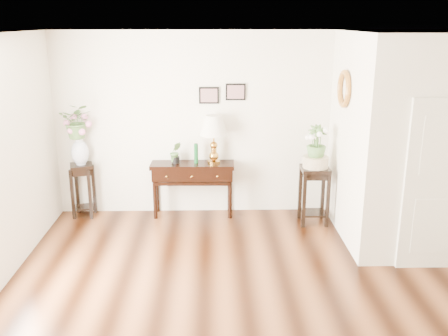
{
  "coord_description": "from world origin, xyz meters",
  "views": [
    {
      "loc": [
        -0.59,
        -4.74,
        2.94
      ],
      "look_at": [
        -0.46,
        1.3,
        1.14
      ],
      "focal_mm": 40.0,
      "sensor_mm": 36.0,
      "label": 1
    }
  ],
  "objects_px": {
    "console_table": "(193,189)",
    "table_lamp": "(214,140)",
    "plant_stand_a": "(83,190)",
    "plant_stand_b": "(314,195)"
  },
  "relations": [
    {
      "from": "console_table",
      "to": "table_lamp",
      "type": "height_order",
      "value": "table_lamp"
    },
    {
      "from": "table_lamp",
      "to": "plant_stand_a",
      "type": "distance_m",
      "value": 2.16
    },
    {
      "from": "console_table",
      "to": "plant_stand_a",
      "type": "xyz_separation_m",
      "value": [
        -1.69,
        -0.0,
        -0.0
      ]
    },
    {
      "from": "plant_stand_b",
      "to": "plant_stand_a",
      "type": "bearing_deg",
      "value": 174.26
    },
    {
      "from": "plant_stand_a",
      "to": "table_lamp",
      "type": "bearing_deg",
      "value": 0.06
    },
    {
      "from": "table_lamp",
      "to": "plant_stand_b",
      "type": "height_order",
      "value": "table_lamp"
    },
    {
      "from": "console_table",
      "to": "table_lamp",
      "type": "bearing_deg",
      "value": 1.19
    },
    {
      "from": "console_table",
      "to": "plant_stand_a",
      "type": "distance_m",
      "value": 1.69
    },
    {
      "from": "console_table",
      "to": "plant_stand_b",
      "type": "relative_size",
      "value": 1.46
    },
    {
      "from": "plant_stand_a",
      "to": "plant_stand_b",
      "type": "relative_size",
      "value": 0.96
    }
  ]
}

